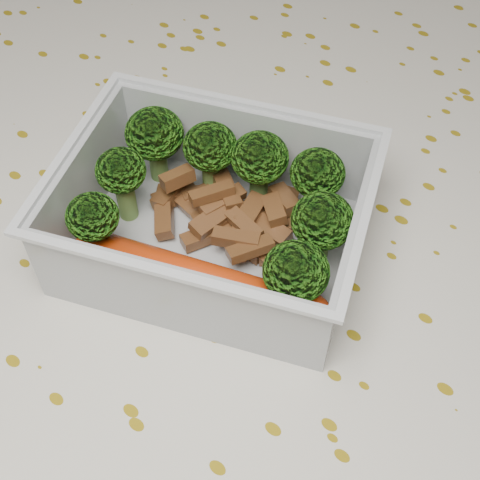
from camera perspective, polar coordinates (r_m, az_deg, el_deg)
The scene contains 6 objects.
dining_table at distance 0.50m, azimuth 0.95°, elevation -7.72°, with size 1.40×0.90×0.75m.
tablecloth at distance 0.46m, azimuth 1.03°, elevation -4.49°, with size 1.46×0.96×0.19m.
lunch_container at distance 0.41m, azimuth -2.30°, elevation 1.32°, with size 0.22×0.20×0.06m.
broccoli_florets at distance 0.41m, azimuth -1.04°, elevation 4.59°, with size 0.17×0.15×0.06m.
meat_pile at distance 0.43m, azimuth -0.83°, elevation 2.28°, with size 0.11×0.09×0.03m.
sausage at distance 0.39m, azimuth -3.61°, elevation -3.46°, with size 0.15×0.07×0.02m.
Camera 1 is at (0.15, -0.20, 1.10)m, focal length 50.00 mm.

